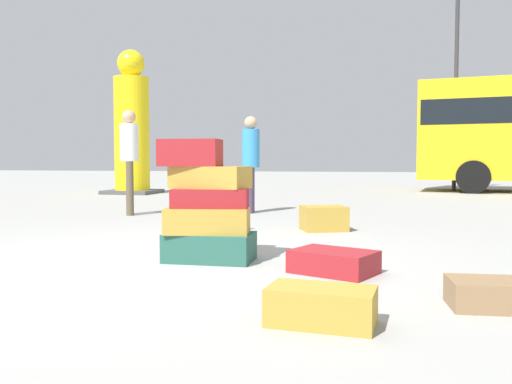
{
  "coord_description": "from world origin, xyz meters",
  "views": [
    {
      "loc": [
        1.7,
        -4.43,
        0.89
      ],
      "look_at": [
        0.27,
        1.97,
        0.51
      ],
      "focal_mm": 37.91,
      "sensor_mm": 36.0,
      "label": 1
    }
  ],
  "objects_px": {
    "suitcase_tower": "(207,208)",
    "suitcase_maroon_upright_blue": "(334,262)",
    "suitcase_tan_foreground_far": "(321,306)",
    "lamp_post": "(457,48)",
    "suitcase_tan_behind_tower": "(324,218)",
    "person_bearded_onlooker": "(129,152)",
    "person_tourist_with_camera": "(251,156)",
    "suitcase_cream_foreground_near": "(211,207)",
    "yellow_dummy_statue": "(132,130)"
  },
  "relations": [
    {
      "from": "suitcase_tan_foreground_far",
      "to": "suitcase_maroon_upright_blue",
      "type": "distance_m",
      "value": 1.37
    },
    {
      "from": "person_tourist_with_camera",
      "to": "person_bearded_onlooker",
      "type": "bearing_deg",
      "value": -76.95
    },
    {
      "from": "suitcase_cream_foreground_near",
      "to": "lamp_post",
      "type": "relative_size",
      "value": 0.1
    },
    {
      "from": "person_bearded_onlooker",
      "to": "lamp_post",
      "type": "height_order",
      "value": "lamp_post"
    },
    {
      "from": "suitcase_tower",
      "to": "suitcase_tan_behind_tower",
      "type": "xyz_separation_m",
      "value": [
        0.82,
        2.28,
        -0.31
      ]
    },
    {
      "from": "suitcase_tan_foreground_far",
      "to": "yellow_dummy_statue",
      "type": "relative_size",
      "value": 0.15
    },
    {
      "from": "suitcase_tan_foreground_far",
      "to": "suitcase_maroon_upright_blue",
      "type": "relative_size",
      "value": 0.92
    },
    {
      "from": "suitcase_cream_foreground_near",
      "to": "lamp_post",
      "type": "xyz_separation_m",
      "value": [
        4.19,
        10.75,
        3.88
      ]
    },
    {
      "from": "suitcase_tan_behind_tower",
      "to": "suitcase_maroon_upright_blue",
      "type": "bearing_deg",
      "value": -104.65
    },
    {
      "from": "lamp_post",
      "to": "suitcase_tan_behind_tower",
      "type": "bearing_deg",
      "value": -105.92
    },
    {
      "from": "person_tourist_with_camera",
      "to": "suitcase_cream_foreground_near",
      "type": "bearing_deg",
      "value": -7.22
    },
    {
      "from": "lamp_post",
      "to": "suitcase_maroon_upright_blue",
      "type": "bearing_deg",
      "value": -101.38
    },
    {
      "from": "suitcase_tan_behind_tower",
      "to": "suitcase_tan_foreground_far",
      "type": "distance_m",
      "value": 3.98
    },
    {
      "from": "suitcase_maroon_upright_blue",
      "to": "lamp_post",
      "type": "xyz_separation_m",
      "value": [
        2.56,
        12.73,
        4.12
      ]
    },
    {
      "from": "suitcase_tower",
      "to": "lamp_post",
      "type": "height_order",
      "value": "lamp_post"
    },
    {
      "from": "person_tourist_with_camera",
      "to": "yellow_dummy_statue",
      "type": "relative_size",
      "value": 0.43
    },
    {
      "from": "suitcase_tower",
      "to": "suitcase_tan_behind_tower",
      "type": "relative_size",
      "value": 1.99
    },
    {
      "from": "suitcase_tan_foreground_far",
      "to": "suitcase_cream_foreground_near",
      "type": "relative_size",
      "value": 0.86
    },
    {
      "from": "suitcase_tan_foreground_far",
      "to": "suitcase_cream_foreground_near",
      "type": "bearing_deg",
      "value": 121.91
    },
    {
      "from": "suitcase_cream_foreground_near",
      "to": "yellow_dummy_statue",
      "type": "relative_size",
      "value": 0.17
    },
    {
      "from": "suitcase_tan_behind_tower",
      "to": "suitcase_cream_foreground_near",
      "type": "height_order",
      "value": "suitcase_cream_foreground_near"
    },
    {
      "from": "suitcase_maroon_upright_blue",
      "to": "person_tourist_with_camera",
      "type": "bearing_deg",
      "value": 133.59
    },
    {
      "from": "suitcase_maroon_upright_blue",
      "to": "lamp_post",
      "type": "distance_m",
      "value": 13.63
    },
    {
      "from": "suitcase_cream_foreground_near",
      "to": "person_tourist_with_camera",
      "type": "xyz_separation_m",
      "value": [
        -0.15,
        2.73,
        0.64
      ]
    },
    {
      "from": "person_bearded_onlooker",
      "to": "lamp_post",
      "type": "xyz_separation_m",
      "value": [
        6.19,
        8.82,
        3.18
      ]
    },
    {
      "from": "suitcase_tan_behind_tower",
      "to": "suitcase_cream_foreground_near",
      "type": "xyz_separation_m",
      "value": [
        -1.3,
        -0.61,
        0.18
      ]
    },
    {
      "from": "suitcase_cream_foreground_near",
      "to": "yellow_dummy_statue",
      "type": "height_order",
      "value": "yellow_dummy_statue"
    },
    {
      "from": "suitcase_tower",
      "to": "person_tourist_with_camera",
      "type": "xyz_separation_m",
      "value": [
        -0.63,
        4.4,
        0.51
      ]
    },
    {
      "from": "suitcase_tower",
      "to": "suitcase_maroon_upright_blue",
      "type": "xyz_separation_m",
      "value": [
        1.15,
        -0.32,
        -0.38
      ]
    },
    {
      "from": "person_tourist_with_camera",
      "to": "suitcase_tower",
      "type": "bearing_deg",
      "value": -2.18
    },
    {
      "from": "suitcase_tan_behind_tower",
      "to": "person_bearded_onlooker",
      "type": "distance_m",
      "value": 3.66
    },
    {
      "from": "person_tourist_with_camera",
      "to": "suitcase_tan_foreground_far",
      "type": "bearing_deg",
      "value": 6.29
    },
    {
      "from": "suitcase_tower",
      "to": "suitcase_maroon_upright_blue",
      "type": "bearing_deg",
      "value": -15.38
    },
    {
      "from": "suitcase_tan_foreground_far",
      "to": "lamp_post",
      "type": "bearing_deg",
      "value": 85.27
    },
    {
      "from": "suitcase_tan_behind_tower",
      "to": "suitcase_cream_foreground_near",
      "type": "distance_m",
      "value": 1.45
    },
    {
      "from": "suitcase_tan_foreground_far",
      "to": "person_tourist_with_camera",
      "type": "relative_size",
      "value": 0.35
    },
    {
      "from": "suitcase_tower",
      "to": "yellow_dummy_statue",
      "type": "distance_m",
      "value": 10.35
    },
    {
      "from": "suitcase_tower",
      "to": "suitcase_maroon_upright_blue",
      "type": "height_order",
      "value": "suitcase_tower"
    },
    {
      "from": "suitcase_tan_behind_tower",
      "to": "yellow_dummy_statue",
      "type": "xyz_separation_m",
      "value": [
        -5.82,
        6.69,
        1.55
      ]
    },
    {
      "from": "suitcase_tower",
      "to": "person_bearded_onlooker",
      "type": "xyz_separation_m",
      "value": [
        -2.48,
        3.6,
        0.56
      ]
    },
    {
      "from": "yellow_dummy_statue",
      "to": "suitcase_tan_foreground_far",
      "type": "bearing_deg",
      "value": -59.83
    },
    {
      "from": "suitcase_maroon_upright_blue",
      "to": "person_bearded_onlooker",
      "type": "distance_m",
      "value": 5.42
    },
    {
      "from": "suitcase_maroon_upright_blue",
      "to": "lamp_post",
      "type": "height_order",
      "value": "lamp_post"
    },
    {
      "from": "suitcase_maroon_upright_blue",
      "to": "yellow_dummy_statue",
      "type": "relative_size",
      "value": 0.16
    },
    {
      "from": "suitcase_tan_foreground_far",
      "to": "lamp_post",
      "type": "height_order",
      "value": "lamp_post"
    },
    {
      "from": "suitcase_tan_behind_tower",
      "to": "lamp_post",
      "type": "bearing_deg",
      "value": 52.19
    },
    {
      "from": "person_bearded_onlooker",
      "to": "suitcase_tan_foreground_far",
      "type": "bearing_deg",
      "value": 7.92
    },
    {
      "from": "suitcase_tower",
      "to": "suitcase_cream_foreground_near",
      "type": "height_order",
      "value": "suitcase_tower"
    },
    {
      "from": "person_tourist_with_camera",
      "to": "lamp_post",
      "type": "height_order",
      "value": "lamp_post"
    },
    {
      "from": "suitcase_tan_foreground_far",
      "to": "yellow_dummy_statue",
      "type": "bearing_deg",
      "value": 125.58
    }
  ]
}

